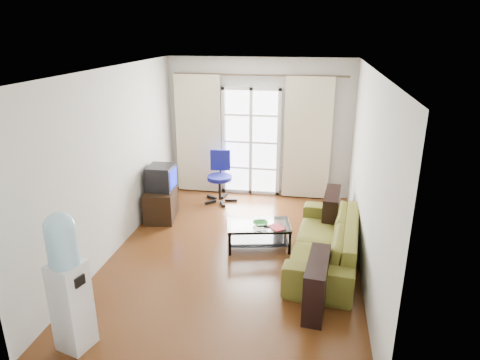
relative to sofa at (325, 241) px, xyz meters
name	(u,v)px	position (x,y,z in m)	size (l,w,h in m)	color
floor	(235,254)	(-1.32, -0.04, -0.33)	(5.20, 5.20, 0.00)	#5A3215
ceiling	(234,70)	(-1.32, -0.04, 2.37)	(5.20, 5.20, 0.00)	white
wall_back	(259,128)	(-1.32, 2.56, 1.02)	(3.60, 0.02, 2.70)	beige
wall_front	(176,265)	(-1.32, -2.64, 1.02)	(3.60, 0.02, 2.70)	beige
wall_left	(114,162)	(-3.12, -0.04, 1.02)	(0.02, 5.20, 2.70)	beige
wall_right	(367,176)	(0.48, -0.04, 1.02)	(0.02, 5.20, 2.70)	beige
french_door	(251,142)	(-1.47, 2.50, 0.75)	(1.16, 0.06, 2.15)	white
curtain_rod	(259,75)	(-1.32, 2.46, 2.05)	(0.04, 0.04, 3.30)	#4C3F2D
curtain_left	(198,135)	(-2.52, 2.44, 0.87)	(0.90, 0.07, 2.35)	beige
curtain_right	(307,139)	(-0.37, 2.44, 0.87)	(0.90, 0.07, 2.35)	beige
radiator	(297,181)	(-0.52, 2.46, 0.00)	(0.64, 0.12, 0.64)	gray
sofa	(325,241)	(0.00, 0.00, 0.00)	(1.09, 2.32, 0.65)	brown
coffee_table	(259,232)	(-1.00, 0.25, -0.08)	(1.05, 0.73, 0.39)	silver
bowl	(260,224)	(-0.97, 0.21, 0.09)	(0.29, 0.29, 0.06)	green
book	(272,229)	(-0.78, 0.10, 0.07)	(0.29, 0.30, 0.02)	#A03413
remote	(270,226)	(-0.82, 0.19, 0.07)	(0.18, 0.05, 0.02)	black
tv_stand	(161,204)	(-2.84, 1.01, -0.06)	(0.49, 0.74, 0.54)	black
crt_tv	(160,177)	(-2.84, 1.04, 0.43)	(0.49, 0.48, 0.43)	black
task_chair	(220,187)	(-1.99, 1.99, -0.04)	(0.75, 0.75, 0.98)	black
water_cooler	(68,280)	(-2.61, -2.25, 0.48)	(0.39, 0.39, 1.55)	white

